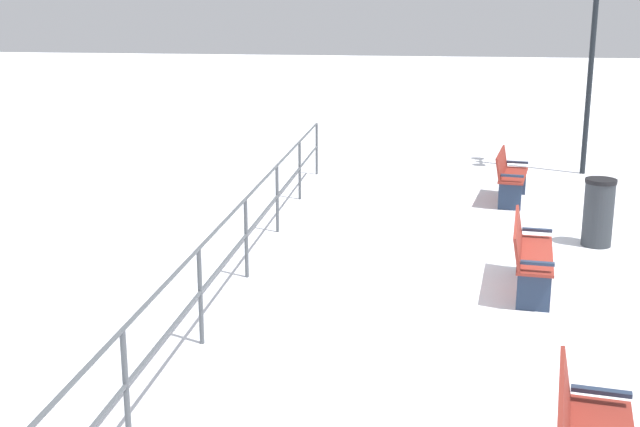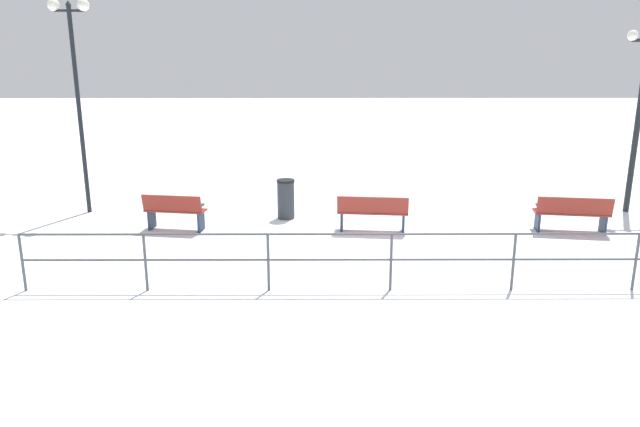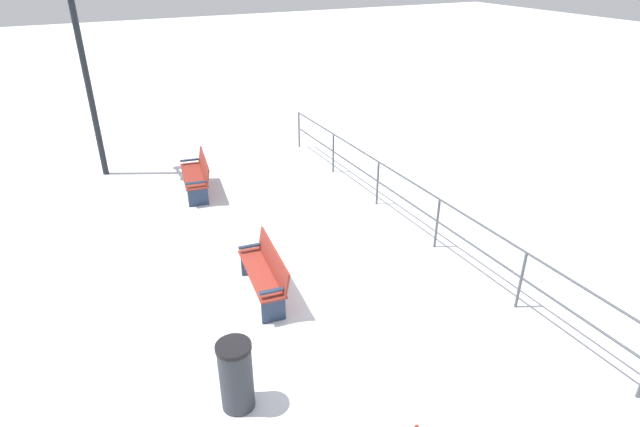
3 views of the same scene
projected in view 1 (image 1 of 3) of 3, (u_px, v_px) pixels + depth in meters
The scene contains 5 objects.
ground_plane at pixel (534, 290), 10.40m from camera, with size 80.00×80.00×0.00m, color white.
bench_second at pixel (529, 253), 10.29m from camera, with size 0.65×1.68×0.88m.
bench_third at pixel (509, 175), 14.71m from camera, with size 0.69×1.48×0.89m.
waterfront_railing at pixel (246, 224), 10.69m from camera, with size 0.05×12.94×1.06m.
trash_bin at pixel (598, 212), 12.12m from camera, with size 0.45×0.45×0.99m.
Camera 1 is at (-1.29, -10.08, 3.57)m, focal length 47.07 mm.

